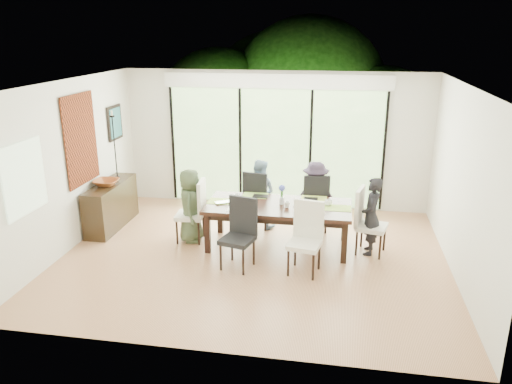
% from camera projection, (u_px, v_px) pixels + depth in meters
% --- Properties ---
extents(floor, '(6.00, 5.00, 0.01)m').
position_uv_depth(floor, '(253.00, 257.00, 7.92)').
color(floor, '#955B3B').
rests_on(floor, ground).
extents(ceiling, '(6.00, 5.00, 0.01)m').
position_uv_depth(ceiling, '(253.00, 83.00, 7.08)').
color(ceiling, white).
rests_on(ceiling, wall_back).
extents(wall_back, '(6.00, 0.02, 2.70)m').
position_uv_depth(wall_back, '(275.00, 140.00, 9.85)').
color(wall_back, silver).
rests_on(wall_back, floor).
extents(wall_front, '(6.00, 0.02, 2.70)m').
position_uv_depth(wall_front, '(211.00, 242.00, 5.15)').
color(wall_front, silver).
rests_on(wall_front, floor).
extents(wall_left, '(0.02, 5.00, 2.70)m').
position_uv_depth(wall_left, '(68.00, 166.00, 7.98)').
color(wall_left, silver).
rests_on(wall_left, floor).
extents(wall_right, '(0.02, 5.00, 2.70)m').
position_uv_depth(wall_right, '(464.00, 185.00, 7.01)').
color(wall_right, silver).
rests_on(wall_right, floor).
extents(glass_doors, '(4.20, 0.02, 2.30)m').
position_uv_depth(glass_doors, '(275.00, 148.00, 9.86)').
color(glass_doors, '#598C3F').
rests_on(glass_doors, wall_back).
extents(blinds_header, '(4.40, 0.06, 0.28)m').
position_uv_depth(blinds_header, '(276.00, 81.00, 9.44)').
color(blinds_header, white).
rests_on(blinds_header, wall_back).
extents(mullion_a, '(0.05, 0.04, 2.30)m').
position_uv_depth(mullion_a, '(173.00, 144.00, 10.19)').
color(mullion_a, black).
rests_on(mullion_a, wall_back).
extents(mullion_b, '(0.05, 0.04, 2.30)m').
position_uv_depth(mullion_b, '(240.00, 147.00, 9.96)').
color(mullion_b, black).
rests_on(mullion_b, wall_back).
extents(mullion_c, '(0.05, 0.04, 2.30)m').
position_uv_depth(mullion_c, '(310.00, 149.00, 9.74)').
color(mullion_c, black).
rests_on(mullion_c, wall_back).
extents(mullion_d, '(0.05, 0.04, 2.30)m').
position_uv_depth(mullion_d, '(384.00, 152.00, 9.51)').
color(mullion_d, black).
rests_on(mullion_d, wall_back).
extents(side_window, '(0.02, 0.90, 1.00)m').
position_uv_depth(side_window, '(24.00, 178.00, 6.81)').
color(side_window, '#8CAD7F').
rests_on(side_window, wall_left).
extents(deck, '(6.00, 1.80, 0.10)m').
position_uv_depth(deck, '(280.00, 193.00, 11.12)').
color(deck, '#523523').
rests_on(deck, ground).
extents(rail_top, '(6.00, 0.08, 0.06)m').
position_uv_depth(rail_top, '(285.00, 159.00, 11.68)').
color(rail_top, '#523023').
rests_on(rail_top, deck).
extents(foliage_left, '(3.20, 3.20, 3.20)m').
position_uv_depth(foliage_left, '(219.00, 112.00, 12.63)').
color(foliage_left, '#14380F').
rests_on(foliage_left, ground).
extents(foliage_mid, '(4.00, 4.00, 4.00)m').
position_uv_depth(foliage_mid, '(308.00, 96.00, 12.72)').
color(foliage_mid, '#14380F').
rests_on(foliage_mid, ground).
extents(foliage_right, '(2.80, 2.80, 2.80)m').
position_uv_depth(foliage_right, '(381.00, 125.00, 11.85)').
color(foliage_right, '#14380F').
rests_on(foliage_right, ground).
extents(foliage_far, '(3.60, 3.60, 3.60)m').
position_uv_depth(foliage_far, '(273.00, 99.00, 13.60)').
color(foliage_far, '#14380F').
rests_on(foliage_far, ground).
extents(table_top, '(2.34, 1.07, 0.06)m').
position_uv_depth(table_top, '(278.00, 206.00, 8.08)').
color(table_top, black).
rests_on(table_top, floor).
extents(table_apron, '(2.15, 0.88, 0.10)m').
position_uv_depth(table_apron, '(278.00, 212.00, 8.11)').
color(table_apron, black).
rests_on(table_apron, floor).
extents(table_leg_fl, '(0.09, 0.09, 0.67)m').
position_uv_depth(table_leg_fl, '(207.00, 233.00, 7.97)').
color(table_leg_fl, black).
rests_on(table_leg_fl, floor).
extents(table_leg_fr, '(0.09, 0.09, 0.67)m').
position_uv_depth(table_leg_fr, '(344.00, 242.00, 7.62)').
color(table_leg_fr, black).
rests_on(table_leg_fr, floor).
extents(table_leg_bl, '(0.09, 0.09, 0.67)m').
position_uv_depth(table_leg_bl, '(220.00, 214.00, 8.77)').
color(table_leg_bl, black).
rests_on(table_leg_bl, floor).
extents(table_leg_br, '(0.09, 0.09, 0.67)m').
position_uv_depth(table_leg_br, '(345.00, 222.00, 8.42)').
color(table_leg_br, black).
rests_on(table_leg_br, floor).
extents(chair_left_end, '(0.48, 0.48, 1.07)m').
position_uv_depth(chair_left_end, '(190.00, 211.00, 8.37)').
color(chair_left_end, white).
rests_on(chair_left_end, floor).
extents(chair_right_end, '(0.55, 0.55, 1.07)m').
position_uv_depth(chair_right_end, '(372.00, 222.00, 7.89)').
color(chair_right_end, white).
rests_on(chair_right_end, floor).
extents(chair_far_left, '(0.53, 0.53, 1.07)m').
position_uv_depth(chair_far_left, '(259.00, 198.00, 9.00)').
color(chair_far_left, black).
rests_on(chair_far_left, floor).
extents(chair_far_right, '(0.51, 0.51, 1.07)m').
position_uv_depth(chair_far_right, '(315.00, 201.00, 8.84)').
color(chair_far_right, black).
rests_on(chair_far_right, floor).
extents(chair_near_left, '(0.55, 0.55, 1.07)m').
position_uv_depth(chair_near_left, '(237.00, 235.00, 7.40)').
color(chair_near_left, black).
rests_on(chair_near_left, floor).
extents(chair_near_right, '(0.52, 0.52, 1.07)m').
position_uv_depth(chair_near_right, '(305.00, 239.00, 7.24)').
color(chair_near_right, white).
rests_on(chair_near_right, floor).
extents(person_left_end, '(0.45, 0.63, 1.26)m').
position_uv_depth(person_left_end, '(190.00, 205.00, 8.34)').
color(person_left_end, '#415236').
rests_on(person_left_end, floor).
extents(person_right_end, '(0.40, 0.61, 1.26)m').
position_uv_depth(person_right_end, '(371.00, 216.00, 7.86)').
color(person_right_end, black).
rests_on(person_right_end, floor).
extents(person_far_left, '(0.65, 0.49, 1.26)m').
position_uv_depth(person_far_left, '(259.00, 193.00, 8.95)').
color(person_far_left, '#7E9EB6').
rests_on(person_far_left, floor).
extents(person_far_right, '(0.64, 0.46, 1.26)m').
position_uv_depth(person_far_right, '(315.00, 196.00, 8.79)').
color(person_far_right, '#2B2131').
rests_on(person_far_right, floor).
extents(placemat_left, '(0.43, 0.31, 0.01)m').
position_uv_depth(placemat_left, '(221.00, 201.00, 8.22)').
color(placemat_left, '#8AA93C').
rests_on(placemat_left, table_top).
extents(placemat_right, '(0.43, 0.31, 0.01)m').
position_uv_depth(placemat_right, '(338.00, 208.00, 7.92)').
color(placemat_right, '#7FA33A').
rests_on(placemat_right, table_top).
extents(placemat_far_l, '(0.43, 0.31, 0.01)m').
position_uv_depth(placemat_far_l, '(255.00, 195.00, 8.52)').
color(placemat_far_l, '#83B13F').
rests_on(placemat_far_l, table_top).
extents(placemat_far_r, '(0.43, 0.31, 0.01)m').
position_uv_depth(placemat_far_r, '(314.00, 199.00, 8.36)').
color(placemat_far_r, '#95A73B').
rests_on(placemat_far_r, table_top).
extents(placemat_paper, '(0.43, 0.31, 0.01)m').
position_uv_depth(placemat_paper, '(241.00, 209.00, 7.88)').
color(placemat_paper, white).
rests_on(placemat_paper, table_top).
extents(tablet_far_l, '(0.25, 0.18, 0.01)m').
position_uv_depth(tablet_far_l, '(260.00, 196.00, 8.45)').
color(tablet_far_l, black).
rests_on(tablet_far_l, table_top).
extents(tablet_far_r, '(0.23, 0.17, 0.01)m').
position_uv_depth(tablet_far_r, '(311.00, 199.00, 8.31)').
color(tablet_far_r, black).
rests_on(tablet_far_r, table_top).
extents(papers, '(0.29, 0.21, 0.00)m').
position_uv_depth(papers, '(322.00, 208.00, 7.91)').
color(papers, white).
rests_on(papers, table_top).
extents(platter_base, '(0.25, 0.25, 0.02)m').
position_uv_depth(platter_base, '(241.00, 208.00, 7.87)').
color(platter_base, white).
rests_on(platter_base, table_top).
extents(platter_snacks, '(0.20, 0.20, 0.01)m').
position_uv_depth(platter_snacks, '(241.00, 207.00, 7.87)').
color(platter_snacks, orange).
rests_on(platter_snacks, table_top).
extents(vase, '(0.08, 0.08, 0.12)m').
position_uv_depth(vase, '(282.00, 201.00, 8.09)').
color(vase, silver).
rests_on(vase, table_top).
extents(hyacinth_stems, '(0.04, 0.04, 0.16)m').
position_uv_depth(hyacinth_stems, '(282.00, 194.00, 8.05)').
color(hyacinth_stems, '#337226').
rests_on(hyacinth_stems, table_top).
extents(hyacinth_blooms, '(0.11, 0.11, 0.11)m').
position_uv_depth(hyacinth_blooms, '(282.00, 188.00, 8.02)').
color(hyacinth_blooms, '#4A54BA').
rests_on(hyacinth_blooms, table_top).
extents(laptop, '(0.38, 0.34, 0.03)m').
position_uv_depth(laptop, '(226.00, 203.00, 8.11)').
color(laptop, silver).
rests_on(laptop, table_top).
extents(cup_a, '(0.17, 0.17, 0.09)m').
position_uv_depth(cup_a, '(238.00, 197.00, 8.31)').
color(cup_a, white).
rests_on(cup_a, table_top).
extents(cup_b, '(0.13, 0.13, 0.09)m').
position_uv_depth(cup_b, '(287.00, 205.00, 7.94)').
color(cup_b, white).
rests_on(cup_b, table_top).
extents(cup_c, '(0.16, 0.16, 0.09)m').
position_uv_depth(cup_c, '(328.00, 203.00, 8.02)').
color(cup_c, white).
rests_on(cup_c, table_top).
extents(book, '(0.16, 0.22, 0.02)m').
position_uv_depth(book, '(294.00, 204.00, 8.07)').
color(book, white).
rests_on(book, table_top).
extents(sideboard, '(0.41, 1.45, 0.81)m').
position_uv_depth(sideboard, '(111.00, 205.00, 9.01)').
color(sideboard, black).
rests_on(sideboard, floor).
extents(bowl, '(0.43, 0.43, 0.11)m').
position_uv_depth(bowl, '(106.00, 183.00, 8.77)').
color(bowl, brown).
rests_on(bowl, sideboard).
extents(candlestick_base, '(0.09, 0.09, 0.04)m').
position_uv_depth(candlestick_base, '(117.00, 177.00, 9.21)').
color(candlestick_base, black).
rests_on(candlestick_base, sideboard).
extents(candlestick_shaft, '(0.02, 0.02, 1.13)m').
position_uv_depth(candlestick_shaft, '(115.00, 147.00, 9.03)').
color(candlestick_shaft, black).
rests_on(candlestick_shaft, sideboard).
extents(candlestick_pan, '(0.09, 0.09, 0.03)m').
position_uv_depth(candlestick_pan, '(112.00, 116.00, 8.85)').
color(candlestick_pan, black).
rests_on(candlestick_pan, sideboard).
extents(candle, '(0.03, 0.03, 0.09)m').
position_uv_depth(candle, '(112.00, 113.00, 8.84)').
color(candle, silver).
rests_on(candle, sideboard).
extents(tapestry, '(0.02, 1.00, 1.50)m').
position_uv_depth(tapestry, '(81.00, 140.00, 8.24)').
color(tapestry, maroon).
rests_on(tapestry, wall_left).
extents(art_frame, '(0.03, 0.55, 0.65)m').
position_uv_depth(art_frame, '(115.00, 123.00, 9.44)').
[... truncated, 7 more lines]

